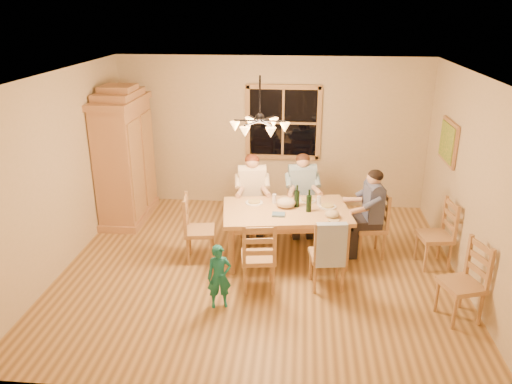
# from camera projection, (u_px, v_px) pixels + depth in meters

# --- Properties ---
(floor) EXTENTS (5.50, 5.50, 0.00)m
(floor) POSITION_uv_depth(u_px,v_px,m) (259.00, 268.00, 7.10)
(floor) COLOR brown
(floor) RESTS_ON ground
(ceiling) EXTENTS (5.50, 5.00, 0.02)m
(ceiling) POSITION_uv_depth(u_px,v_px,m) (260.00, 75.00, 6.14)
(ceiling) COLOR white
(ceiling) RESTS_ON wall_back
(wall_back) EXTENTS (5.50, 0.02, 2.70)m
(wall_back) POSITION_uv_depth(u_px,v_px,m) (272.00, 133.00, 8.95)
(wall_back) COLOR #C3B28A
(wall_back) RESTS_ON floor
(wall_left) EXTENTS (0.02, 5.00, 2.70)m
(wall_left) POSITION_uv_depth(u_px,v_px,m) (61.00, 172.00, 6.86)
(wall_left) COLOR #C3B28A
(wall_left) RESTS_ON floor
(wall_right) EXTENTS (0.02, 5.00, 2.70)m
(wall_right) POSITION_uv_depth(u_px,v_px,m) (473.00, 185.00, 6.38)
(wall_right) COLOR #C3B28A
(wall_right) RESTS_ON floor
(window) EXTENTS (1.30, 0.06, 1.30)m
(window) POSITION_uv_depth(u_px,v_px,m) (283.00, 123.00, 8.83)
(window) COLOR black
(window) RESTS_ON wall_back
(painting) EXTENTS (0.06, 0.78, 0.64)m
(painting) POSITION_uv_depth(u_px,v_px,m) (448.00, 142.00, 7.41)
(painting) COLOR #A77448
(painting) RESTS_ON wall_right
(chandelier) EXTENTS (0.77, 0.68, 0.71)m
(chandelier) POSITION_uv_depth(u_px,v_px,m) (260.00, 125.00, 6.36)
(chandelier) COLOR black
(chandelier) RESTS_ON ceiling
(armoire) EXTENTS (0.66, 1.40, 2.30)m
(armoire) POSITION_uv_depth(u_px,v_px,m) (125.00, 160.00, 8.43)
(armoire) COLOR #A77448
(armoire) RESTS_ON floor
(dining_table) EXTENTS (1.94, 1.35, 0.76)m
(dining_table) POSITION_uv_depth(u_px,v_px,m) (286.00, 216.00, 7.19)
(dining_table) COLOR tan
(dining_table) RESTS_ON floor
(chair_far_left) EXTENTS (0.50, 0.48, 0.99)m
(chair_far_left) POSITION_uv_depth(u_px,v_px,m) (252.00, 216.00, 8.08)
(chair_far_left) COLOR #A67849
(chair_far_left) RESTS_ON floor
(chair_far_right) EXTENTS (0.50, 0.48, 0.99)m
(chair_far_right) POSITION_uv_depth(u_px,v_px,m) (301.00, 215.00, 8.12)
(chair_far_right) COLOR #A67849
(chair_far_right) RESTS_ON floor
(chair_near_left) EXTENTS (0.50, 0.48, 0.99)m
(chair_near_left) POSITION_uv_depth(u_px,v_px,m) (258.00, 268.00, 6.50)
(chair_near_left) COLOR #A67849
(chair_near_left) RESTS_ON floor
(chair_near_right) EXTENTS (0.50, 0.48, 0.99)m
(chair_near_right) POSITION_uv_depth(u_px,v_px,m) (327.00, 266.00, 6.55)
(chair_near_right) COLOR #A67849
(chair_near_right) RESTS_ON floor
(chair_end_left) EXTENTS (0.48, 0.50, 0.99)m
(chair_end_left) POSITION_uv_depth(u_px,v_px,m) (200.00, 240.00, 7.25)
(chair_end_left) COLOR #A67849
(chair_end_left) RESTS_ON floor
(chair_end_right) EXTENTS (0.48, 0.50, 0.99)m
(chair_end_right) POSITION_uv_depth(u_px,v_px,m) (369.00, 236.00, 7.38)
(chair_end_right) COLOR #A67849
(chair_end_right) RESTS_ON floor
(adult_woman) EXTENTS (0.44, 0.47, 0.87)m
(adult_woman) POSITION_uv_depth(u_px,v_px,m) (252.00, 185.00, 7.89)
(adult_woman) COLOR beige
(adult_woman) RESTS_ON floor
(adult_plaid_man) EXTENTS (0.44, 0.47, 0.87)m
(adult_plaid_man) POSITION_uv_depth(u_px,v_px,m) (302.00, 184.00, 7.93)
(adult_plaid_man) COLOR #2E6380
(adult_plaid_man) RESTS_ON floor
(adult_slate_man) EXTENTS (0.47, 0.44, 0.87)m
(adult_slate_man) POSITION_uv_depth(u_px,v_px,m) (372.00, 202.00, 7.19)
(adult_slate_man) COLOR #434A6C
(adult_slate_man) RESTS_ON floor
(towel) EXTENTS (0.39, 0.16, 0.58)m
(towel) POSITION_uv_depth(u_px,v_px,m) (331.00, 245.00, 6.23)
(towel) COLOR #97ACCD
(towel) RESTS_ON chair_near_right
(wine_bottle_a) EXTENTS (0.08, 0.08, 0.33)m
(wine_bottle_a) POSITION_uv_depth(u_px,v_px,m) (297.00, 196.00, 7.19)
(wine_bottle_a) COLOR black
(wine_bottle_a) RESTS_ON dining_table
(wine_bottle_b) EXTENTS (0.08, 0.08, 0.33)m
(wine_bottle_b) POSITION_uv_depth(u_px,v_px,m) (309.00, 201.00, 7.02)
(wine_bottle_b) COLOR black
(wine_bottle_b) RESTS_ON dining_table
(plate_woman) EXTENTS (0.26, 0.26, 0.02)m
(plate_woman) POSITION_uv_depth(u_px,v_px,m) (254.00, 203.00, 7.37)
(plate_woman) COLOR white
(plate_woman) RESTS_ON dining_table
(plate_plaid) EXTENTS (0.26, 0.26, 0.02)m
(plate_plaid) POSITION_uv_depth(u_px,v_px,m) (307.00, 201.00, 7.45)
(plate_plaid) COLOR white
(plate_plaid) RESTS_ON dining_table
(plate_slate) EXTENTS (0.26, 0.26, 0.02)m
(plate_slate) POSITION_uv_depth(u_px,v_px,m) (327.00, 207.00, 7.23)
(plate_slate) COLOR white
(plate_slate) RESTS_ON dining_table
(wine_glass_a) EXTENTS (0.06, 0.06, 0.14)m
(wine_glass_a) POSITION_uv_depth(u_px,v_px,m) (274.00, 199.00, 7.36)
(wine_glass_a) COLOR silver
(wine_glass_a) RESTS_ON dining_table
(wine_glass_b) EXTENTS (0.06, 0.06, 0.14)m
(wine_glass_b) POSITION_uv_depth(u_px,v_px,m) (319.00, 201.00, 7.28)
(wine_glass_b) COLOR silver
(wine_glass_b) RESTS_ON dining_table
(cap) EXTENTS (0.20, 0.20, 0.11)m
(cap) POSITION_uv_depth(u_px,v_px,m) (332.00, 214.00, 6.85)
(cap) COLOR tan
(cap) RESTS_ON dining_table
(napkin) EXTENTS (0.20, 0.17, 0.03)m
(napkin) POSITION_uv_depth(u_px,v_px,m) (279.00, 215.00, 6.94)
(napkin) COLOR slate
(napkin) RESTS_ON dining_table
(cloth_bundle) EXTENTS (0.28, 0.22, 0.15)m
(cloth_bundle) POSITION_uv_depth(u_px,v_px,m) (286.00, 203.00, 7.19)
(cloth_bundle) COLOR tan
(cloth_bundle) RESTS_ON dining_table
(child) EXTENTS (0.34, 0.27, 0.83)m
(child) POSITION_uv_depth(u_px,v_px,m) (219.00, 277.00, 6.07)
(child) COLOR #186C67
(child) RESTS_ON floor
(chair_spare_front) EXTENTS (0.54, 0.55, 0.99)m
(chair_spare_front) POSITION_uv_depth(u_px,v_px,m) (459.00, 296.00, 5.87)
(chair_spare_front) COLOR #A67849
(chair_spare_front) RESTS_ON floor
(chair_spare_back) EXTENTS (0.48, 0.50, 0.99)m
(chair_spare_back) POSITION_uv_depth(u_px,v_px,m) (433.00, 246.00, 7.07)
(chair_spare_back) COLOR #A67849
(chair_spare_back) RESTS_ON floor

